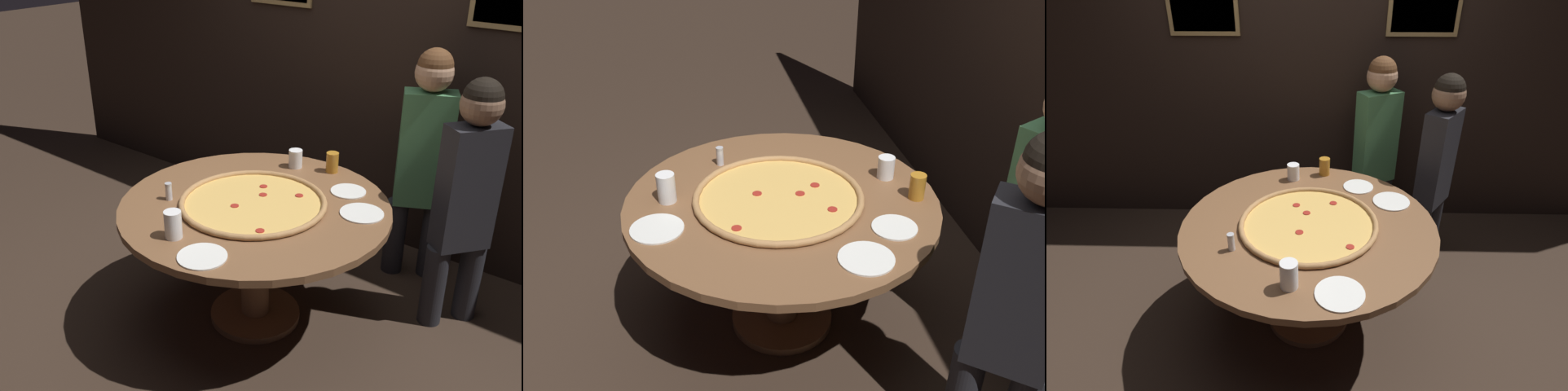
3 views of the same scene
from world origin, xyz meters
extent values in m
plane|color=#38281E|center=(0.00, 0.00, 0.00)|extent=(24.00, 24.00, 0.00)
cube|color=black|center=(0.00, 1.32, 1.30)|extent=(6.40, 0.06, 2.60)
cylinder|color=brown|center=(0.00, 0.00, 0.72)|extent=(1.45, 1.45, 0.04)
cylinder|color=brown|center=(0.00, 0.00, 0.35)|extent=(0.16, 0.16, 0.70)
cylinder|color=brown|center=(0.00, 0.00, 0.02)|extent=(0.52, 0.52, 0.04)
cylinder|color=#EAB75B|center=(0.00, -0.01, 0.75)|extent=(0.75, 0.75, 0.01)
torus|color=#B27F4C|center=(0.00, -0.01, 0.76)|extent=(0.79, 0.79, 0.03)
cylinder|color=#A8281E|center=(0.15, 0.20, 0.75)|extent=(0.04, 0.04, 0.00)
cylinder|color=#A8281E|center=(-0.01, 0.09, 0.75)|extent=(0.04, 0.04, 0.00)
cylinder|color=#A8281E|center=(0.22, -0.23, 0.75)|extent=(0.04, 0.04, 0.00)
cylinder|color=#A8281E|center=(-0.08, 0.17, 0.75)|extent=(0.04, 0.04, 0.00)
cylinder|color=#A8281E|center=(-0.05, -0.11, 0.75)|extent=(0.04, 0.04, 0.00)
cylinder|color=#BC7A23|center=(0.10, 0.61, 0.80)|extent=(0.07, 0.07, 0.12)
cylinder|color=white|center=(-0.12, 0.54, 0.80)|extent=(0.08, 0.08, 0.11)
cylinder|color=white|center=(-0.08, -0.52, 0.81)|extent=(0.08, 0.08, 0.14)
cylinder|color=white|center=(0.51, 0.25, 0.74)|extent=(0.23, 0.23, 0.01)
cylinder|color=white|center=(0.15, -0.56, 0.74)|extent=(0.23, 0.23, 0.01)
cylinder|color=white|center=(0.32, 0.43, 0.74)|extent=(0.20, 0.20, 0.01)
cylinder|color=silver|center=(-0.39, -0.25, 0.78)|extent=(0.04, 0.04, 0.08)
cylinder|color=#B7B7BC|center=(-0.39, -0.25, 0.83)|extent=(0.04, 0.04, 0.01)
cylinder|color=#232328|center=(0.60, 1.05, 0.25)|extent=(0.18, 0.18, 0.51)
cylinder|color=#232328|center=(0.40, 0.95, 0.25)|extent=(0.18, 0.18, 0.51)
cube|color=#4C8C59|center=(0.50, 1.00, 0.86)|extent=(0.34, 0.28, 0.71)
sphere|color=tan|center=(0.50, 1.00, 1.33)|extent=(0.22, 0.22, 0.22)
sphere|color=brown|center=(0.50, 1.00, 1.36)|extent=(0.20, 0.20, 0.20)
cylinder|color=#232328|center=(0.95, 0.77, 0.25)|extent=(0.18, 0.18, 0.49)
cylinder|color=#232328|center=(0.82, 0.59, 0.25)|extent=(0.18, 0.18, 0.49)
cube|color=#232328|center=(0.88, 0.68, 0.84)|extent=(0.31, 0.33, 0.69)
sphere|color=#8C664C|center=(0.88, 0.68, 1.29)|extent=(0.21, 0.21, 0.21)
sphere|color=black|center=(0.88, 0.68, 1.33)|extent=(0.20, 0.20, 0.20)
camera|label=1|loc=(1.74, -2.14, 2.14)|focal=40.00mm
camera|label=2|loc=(2.25, -0.39, 2.13)|focal=40.00mm
camera|label=3|loc=(0.04, -1.92, 2.04)|focal=28.00mm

